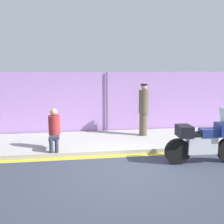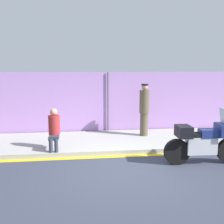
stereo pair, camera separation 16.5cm
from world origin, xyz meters
name	(u,v)px [view 2 (the right image)]	position (x,y,z in m)	size (l,w,h in m)	color
ground_plane	(125,170)	(0.00, 0.00, 0.00)	(120.00, 120.00, 0.00)	#333847
sidewalk	(112,141)	(0.00, 2.43, 0.07)	(40.93, 2.59, 0.14)	#9E9E99
curb_paint_stripe	(118,156)	(0.00, 1.05, 0.00)	(40.93, 0.18, 0.01)	gold
storefront_fence	(108,103)	(0.00, 3.82, 1.20)	(38.88, 0.17, 2.41)	#AD7FC6
motorcycle	(203,141)	(2.15, 0.20, 0.61)	(2.15, 0.56, 1.51)	black
officer_standing	(144,109)	(1.20, 2.81, 1.10)	(0.35, 0.35, 1.86)	brown
person_seated_on_curb	(54,127)	(-1.86, 1.57, 0.82)	(0.34, 0.62, 1.22)	#2D3342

